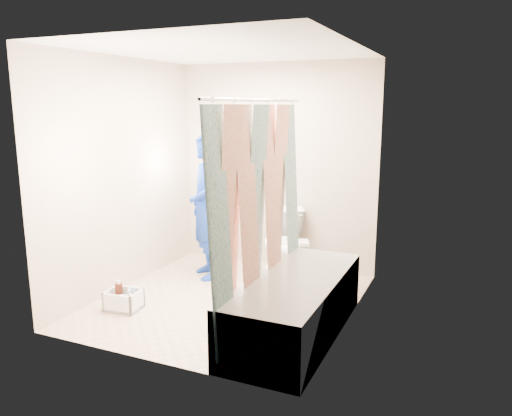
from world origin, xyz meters
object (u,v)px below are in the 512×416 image
at_px(bathtub, 295,304).
at_px(plumber, 206,207).
at_px(toilet, 286,245).
at_px(cleaning_caddy, 124,301).

relative_size(bathtub, plumber, 1.09).
bearing_deg(bathtub, toilet, 113.23).
distance_m(toilet, plumber, 0.99).
height_order(bathtub, plumber, plumber).
height_order(toilet, cleaning_caddy, toilet).
relative_size(bathtub, cleaning_caddy, 5.18).
xyz_separation_m(toilet, plumber, (-0.84, -0.29, 0.42)).
bearing_deg(bathtub, cleaning_caddy, -174.32).
bearing_deg(plumber, bathtub, 9.78).
distance_m(bathtub, plumber, 1.79).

